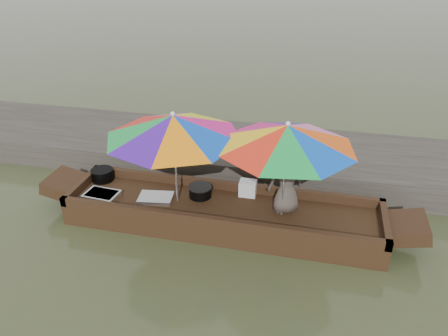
% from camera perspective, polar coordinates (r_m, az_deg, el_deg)
% --- Properties ---
extents(water, '(80.00, 80.00, 0.00)m').
position_cam_1_polar(water, '(7.25, -0.18, -7.37)').
color(water, '#40492A').
rests_on(water, ground).
extents(dock, '(22.00, 2.20, 0.50)m').
position_cam_1_polar(dock, '(8.98, 3.08, 1.84)').
color(dock, '#2D2B26').
rests_on(dock, ground).
extents(boat_hull, '(5.08, 1.20, 0.35)m').
position_cam_1_polar(boat_hull, '(7.15, -0.19, -6.23)').
color(boat_hull, black).
rests_on(boat_hull, water).
extents(cooking_pot, '(0.39, 0.39, 0.20)m').
position_cam_1_polar(cooking_pot, '(8.05, -15.60, -0.84)').
color(cooking_pot, black).
rests_on(cooking_pot, boat_hull).
extents(tray_crayfish, '(0.58, 0.43, 0.09)m').
position_cam_1_polar(tray_crayfish, '(7.53, -15.67, -3.47)').
color(tray_crayfish, silver).
rests_on(tray_crayfish, boat_hull).
extents(tray_scallop, '(0.60, 0.46, 0.06)m').
position_cam_1_polar(tray_scallop, '(7.30, -8.91, -3.88)').
color(tray_scallop, silver).
rests_on(tray_scallop, boat_hull).
extents(charcoal_grill, '(0.37, 0.37, 0.18)m').
position_cam_1_polar(charcoal_grill, '(7.28, -3.13, -3.13)').
color(charcoal_grill, black).
rests_on(charcoal_grill, boat_hull).
extents(supply_bag, '(0.28, 0.22, 0.26)m').
position_cam_1_polar(supply_bag, '(7.30, 3.13, -2.64)').
color(supply_bag, silver).
rests_on(supply_bag, boat_hull).
extents(vendor, '(0.66, 0.58, 1.13)m').
position_cam_1_polar(vendor, '(6.74, 8.19, -1.41)').
color(vendor, '#4A413A').
rests_on(vendor, boat_hull).
extents(umbrella_bow, '(2.23, 2.23, 1.55)m').
position_cam_1_polar(umbrella_bow, '(6.86, -6.39, 1.23)').
color(umbrella_bow, '#E51483').
rests_on(umbrella_bow, boat_hull).
extents(umbrella_stern, '(2.48, 2.48, 1.55)m').
position_cam_1_polar(umbrella_stern, '(6.53, 7.92, -0.32)').
color(umbrella_stern, '#FF560C').
rests_on(umbrella_stern, boat_hull).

